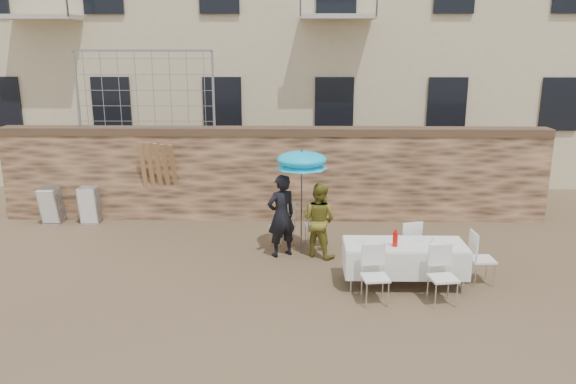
{
  "coord_description": "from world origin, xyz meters",
  "views": [
    {
      "loc": [
        0.61,
        -8.18,
        4.13
      ],
      "look_at": [
        0.4,
        2.2,
        1.4
      ],
      "focal_mm": 35.0,
      "sensor_mm": 36.0,
      "label": 1
    }
  ],
  "objects_px": {
    "couple_chair_left": "(282,224)",
    "table_chair_side": "(482,258)",
    "couple_chair_right": "(315,225)",
    "table_chair_back": "(407,244)",
    "man_suit": "(281,216)",
    "chair_stack_left": "(55,203)",
    "woman_dress": "(319,220)",
    "table_chair_front_right": "(443,277)",
    "soda_bottle": "(395,239)",
    "banquet_table": "(405,246)",
    "umbrella": "(302,163)",
    "table_chair_front_left": "(375,276)",
    "chair_stack_right": "(92,203)"
  },
  "relations": [
    {
      "from": "soda_bottle",
      "to": "table_chair_side",
      "type": "bearing_deg",
      "value": 8.88
    },
    {
      "from": "woman_dress",
      "to": "table_chair_back",
      "type": "distance_m",
      "value": 1.78
    },
    {
      "from": "woman_dress",
      "to": "banquet_table",
      "type": "distance_m",
      "value": 2.01
    },
    {
      "from": "couple_chair_left",
      "to": "couple_chair_right",
      "type": "height_order",
      "value": "same"
    },
    {
      "from": "woman_dress",
      "to": "table_chair_front_right",
      "type": "height_order",
      "value": "woman_dress"
    },
    {
      "from": "couple_chair_left",
      "to": "table_chair_side",
      "type": "distance_m",
      "value": 4.05
    },
    {
      "from": "table_chair_side",
      "to": "table_chair_front_right",
      "type": "bearing_deg",
      "value": 130.57
    },
    {
      "from": "couple_chair_left",
      "to": "table_chair_back",
      "type": "distance_m",
      "value": 2.66
    },
    {
      "from": "man_suit",
      "to": "table_chair_front_left",
      "type": "height_order",
      "value": "man_suit"
    },
    {
      "from": "couple_chair_left",
      "to": "soda_bottle",
      "type": "xyz_separation_m",
      "value": [
        2.0,
        -2.09,
        0.43
      ]
    },
    {
      "from": "umbrella",
      "to": "table_chair_front_right",
      "type": "bearing_deg",
      "value": -44.16
    },
    {
      "from": "chair_stack_right",
      "to": "table_chair_front_right",
      "type": "bearing_deg",
      "value": -30.51
    },
    {
      "from": "woman_dress",
      "to": "table_chair_front_left",
      "type": "relative_size",
      "value": 1.57
    },
    {
      "from": "table_chair_front_left",
      "to": "table_chair_back",
      "type": "relative_size",
      "value": 1.0
    },
    {
      "from": "table_chair_front_left",
      "to": "table_chair_back",
      "type": "xyz_separation_m",
      "value": [
        0.8,
        1.55,
        0.0
      ]
    },
    {
      "from": "table_chair_side",
      "to": "chair_stack_left",
      "type": "height_order",
      "value": "table_chair_side"
    },
    {
      "from": "couple_chair_right",
      "to": "table_chair_back",
      "type": "bearing_deg",
      "value": 137.24
    },
    {
      "from": "man_suit",
      "to": "table_chair_front_right",
      "type": "bearing_deg",
      "value": 111.61
    },
    {
      "from": "umbrella",
      "to": "table_chair_back",
      "type": "height_order",
      "value": "umbrella"
    },
    {
      "from": "table_chair_front_right",
      "to": "chair_stack_left",
      "type": "relative_size",
      "value": 1.04
    },
    {
      "from": "man_suit",
      "to": "chair_stack_right",
      "type": "xyz_separation_m",
      "value": [
        -4.61,
        2.17,
        -0.38
      ]
    },
    {
      "from": "umbrella",
      "to": "chair_stack_left",
      "type": "height_order",
      "value": "umbrella"
    },
    {
      "from": "banquet_table",
      "to": "soda_bottle",
      "type": "height_order",
      "value": "soda_bottle"
    },
    {
      "from": "woman_dress",
      "to": "chair_stack_left",
      "type": "bearing_deg",
      "value": 12.81
    },
    {
      "from": "couple_chair_left",
      "to": "chair_stack_right",
      "type": "height_order",
      "value": "couple_chair_left"
    },
    {
      "from": "soda_bottle",
      "to": "man_suit",
      "type": "bearing_deg",
      "value": 142.5
    },
    {
      "from": "table_chair_front_left",
      "to": "couple_chair_left",
      "type": "bearing_deg",
      "value": 113.54
    },
    {
      "from": "couple_chair_right",
      "to": "table_chair_front_left",
      "type": "height_order",
      "value": "same"
    },
    {
      "from": "chair_stack_left",
      "to": "woman_dress",
      "type": "bearing_deg",
      "value": -19.14
    },
    {
      "from": "man_suit",
      "to": "table_chair_back",
      "type": "xyz_separation_m",
      "value": [
        2.4,
        -0.59,
        -0.36
      ]
    },
    {
      "from": "banquet_table",
      "to": "table_chair_front_right",
      "type": "distance_m",
      "value": 0.94
    },
    {
      "from": "table_chair_side",
      "to": "woman_dress",
      "type": "bearing_deg",
      "value": 62.91
    },
    {
      "from": "man_suit",
      "to": "table_chair_front_right",
      "type": "distance_m",
      "value": 3.47
    },
    {
      "from": "umbrella",
      "to": "couple_chair_right",
      "type": "height_order",
      "value": "umbrella"
    },
    {
      "from": "table_chair_front_left",
      "to": "table_chair_front_right",
      "type": "distance_m",
      "value": 1.1
    },
    {
      "from": "couple_chair_left",
      "to": "soda_bottle",
      "type": "height_order",
      "value": "soda_bottle"
    },
    {
      "from": "umbrella",
      "to": "woman_dress",
      "type": "bearing_deg",
      "value": -15.95
    },
    {
      "from": "couple_chair_right",
      "to": "man_suit",
      "type": "bearing_deg",
      "value": 29.13
    },
    {
      "from": "banquet_table",
      "to": "man_suit",
      "type": "bearing_deg",
      "value": 147.8
    },
    {
      "from": "chair_stack_right",
      "to": "table_chair_back",
      "type": "bearing_deg",
      "value": -21.49
    },
    {
      "from": "soda_bottle",
      "to": "table_chair_front_right",
      "type": "xyz_separation_m",
      "value": [
        0.7,
        -0.6,
        -0.43
      ]
    },
    {
      "from": "couple_chair_left",
      "to": "soda_bottle",
      "type": "relative_size",
      "value": 3.69
    },
    {
      "from": "chair_stack_left",
      "to": "couple_chair_left",
      "type": "bearing_deg",
      "value": -16.41
    },
    {
      "from": "table_chair_front_left",
      "to": "table_chair_back",
      "type": "bearing_deg",
      "value": 55.41
    },
    {
      "from": "man_suit",
      "to": "couple_chair_left",
      "type": "xyz_separation_m",
      "value": [
        0.0,
        0.55,
        -0.36
      ]
    },
    {
      "from": "table_chair_back",
      "to": "man_suit",
      "type": "bearing_deg",
      "value": -30.47
    },
    {
      "from": "banquet_table",
      "to": "table_chair_side",
      "type": "height_order",
      "value": "table_chair_side"
    },
    {
      "from": "table_chair_back",
      "to": "table_chair_front_right",
      "type": "bearing_deg",
      "value": 84.24
    },
    {
      "from": "table_chair_front_left",
      "to": "chair_stack_right",
      "type": "distance_m",
      "value": 7.57
    },
    {
      "from": "table_chair_back",
      "to": "couple_chair_right",
      "type": "bearing_deg",
      "value": -50.45
    }
  ]
}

